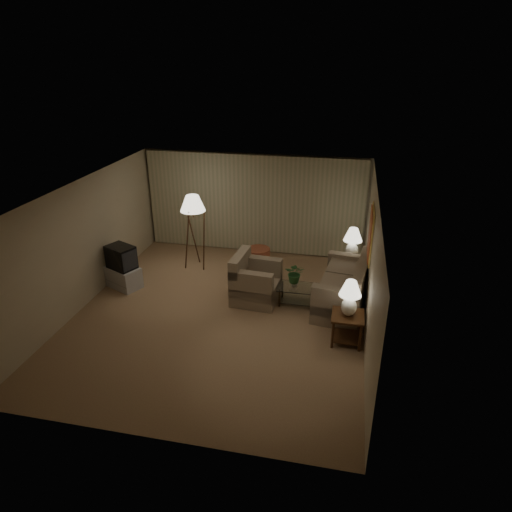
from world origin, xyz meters
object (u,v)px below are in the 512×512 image
at_px(armchair, 256,283).
at_px(coffee_table, 301,293).
at_px(table_lamp_near, 350,295).
at_px(crt_tv, 121,257).
at_px(tv_cabinet, 124,277).
at_px(ottoman, 258,256).
at_px(sofa, 342,288).
at_px(vase, 295,283).
at_px(floor_lamp, 194,231).
at_px(side_table_far, 350,266).
at_px(table_lamp_far, 353,241).
at_px(side_table_near, 347,323).

distance_m(armchair, coffee_table, 1.01).
distance_m(table_lamp_near, crt_tv, 5.34).
distance_m(tv_cabinet, ottoman, 3.44).
height_order(sofa, coffee_table, sofa).
distance_m(sofa, vase, 1.03).
relative_size(sofa, ottoman, 3.59).
relative_size(floor_lamp, vase, 12.71).
distance_m(ottoman, vase, 2.25).
height_order(armchair, side_table_far, armchair).
xyz_separation_m(coffee_table, crt_tv, (-4.18, -0.06, 0.49)).
xyz_separation_m(table_lamp_near, table_lamp_far, (-0.00, 2.60, 0.02)).
relative_size(armchair, crt_tv, 1.53).
distance_m(floor_lamp, ottoman, 1.81).
xyz_separation_m(side_table_far, table_lamp_far, (0.00, 0.00, 0.66)).
xyz_separation_m(table_lamp_near, vase, (-1.17, 1.25, -0.53)).
distance_m(floor_lamp, vase, 3.07).
relative_size(side_table_near, table_lamp_near, 0.84).
bearing_deg(vase, crt_tv, -179.09).
relative_size(side_table_near, tv_cabinet, 0.65).
bearing_deg(vase, side_table_near, -46.92).
xyz_separation_m(side_table_far, table_lamp_near, (0.00, -2.60, 0.63)).
xyz_separation_m(side_table_far, coffee_table, (-1.02, -1.35, -0.12)).
relative_size(armchair, vase, 7.72).
xyz_separation_m(ottoman, vase, (1.19, -1.89, 0.29)).
distance_m(table_lamp_far, vase, 1.87).
bearing_deg(ottoman, crt_tv, -145.49).
bearing_deg(floor_lamp, vase, -25.93).
distance_m(side_table_far, crt_tv, 5.40).
bearing_deg(floor_lamp, side_table_far, 0.39).
bearing_deg(side_table_far, ottoman, 167.22).
height_order(sofa, side_table_far, sofa).
bearing_deg(armchair, floor_lamp, 58.82).
relative_size(table_lamp_near, vase, 4.78).
height_order(side_table_far, crt_tv, crt_tv).
relative_size(floor_lamp, ottoman, 3.15).
height_order(tv_cabinet, vase, vase).
relative_size(side_table_far, table_lamp_far, 0.79).
distance_m(coffee_table, floor_lamp, 3.24).
height_order(floor_lamp, ottoman, floor_lamp).
bearing_deg(crt_tv, sofa, 26.56).
relative_size(side_table_far, table_lamp_near, 0.83).
xyz_separation_m(coffee_table, ottoman, (-1.34, 1.89, -0.07)).
xyz_separation_m(sofa, crt_tv, (-5.05, -0.16, 0.34)).
xyz_separation_m(armchair, tv_cabinet, (-3.18, -0.05, -0.18)).
xyz_separation_m(armchair, side_table_near, (2.02, -1.23, -0.01)).
height_order(crt_tv, ottoman, crt_tv).
relative_size(table_lamp_near, coffee_table, 0.70).
distance_m(sofa, floor_lamp, 3.98).
xyz_separation_m(sofa, armchair, (-1.87, -0.12, -0.00)).
relative_size(tv_cabinet, vase, 6.14).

